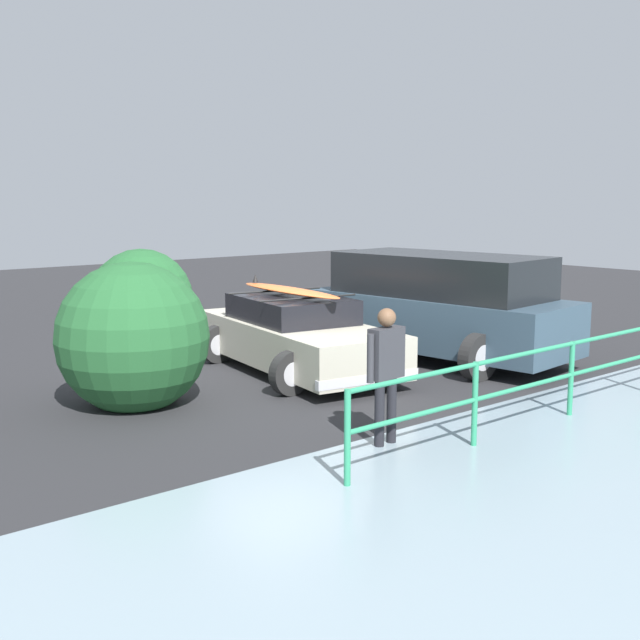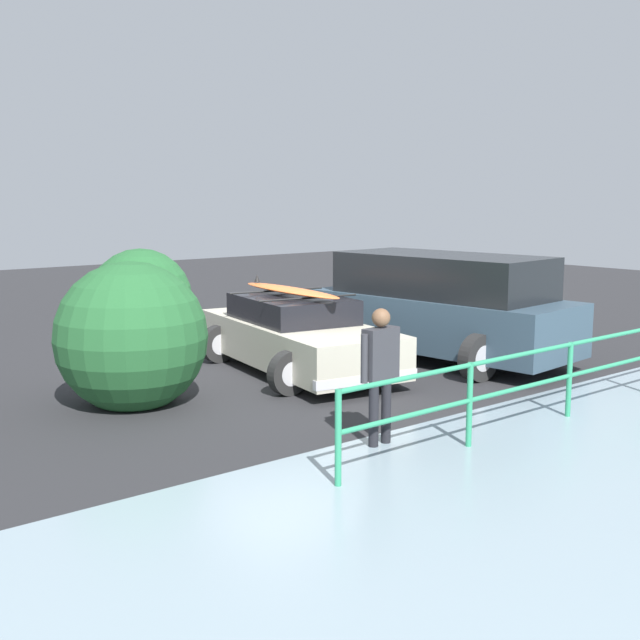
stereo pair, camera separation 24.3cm
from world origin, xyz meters
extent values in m
cube|color=#28282B|center=(0.00, 0.00, -0.01)|extent=(44.00, 44.00, 0.02)
cube|color=#B7B29E|center=(-0.31, 0.02, 0.51)|extent=(2.41, 4.58, 0.66)
cube|color=black|center=(-0.33, -0.15, 1.05)|extent=(1.83, 2.31, 0.41)
cube|color=silver|center=(0.05, 2.13, 0.30)|extent=(1.73, 0.39, 0.14)
cube|color=silver|center=(-0.66, -2.09, 0.30)|extent=(1.73, 0.39, 0.14)
cylinder|color=black|center=(-0.94, 1.50, 0.33)|extent=(0.66, 0.18, 0.66)
cylinder|color=#B7B7BC|center=(-0.94, 1.50, 0.33)|extent=(0.37, 0.19, 0.37)
cylinder|color=black|center=(0.78, 1.21, 0.33)|extent=(0.66, 0.18, 0.66)
cylinder|color=#B7B7BC|center=(0.78, 1.21, 0.33)|extent=(0.37, 0.19, 0.37)
cylinder|color=black|center=(-1.39, -1.17, 0.33)|extent=(0.66, 0.18, 0.66)
cylinder|color=#B7B7BC|center=(-1.39, -1.17, 0.33)|extent=(0.37, 0.19, 0.37)
cylinder|color=black|center=(0.33, -1.46, 0.33)|extent=(0.66, 0.18, 0.66)
cylinder|color=#B7B7BC|center=(0.33, -1.46, 0.33)|extent=(0.37, 0.19, 0.37)
cylinder|color=black|center=(-0.24, 0.42, 1.29)|extent=(1.77, 0.33, 0.03)
cylinder|color=black|center=(-0.43, -0.72, 1.29)|extent=(1.77, 0.33, 0.03)
ellipsoid|color=orange|center=(-0.34, -0.21, 1.35)|extent=(0.66, 2.76, 0.09)
cone|color=black|center=(-0.42, -1.30, 1.47)|extent=(0.10, 0.10, 0.14)
cube|color=#334756|center=(-2.91, 0.87, 0.71)|extent=(2.38, 4.97, 0.92)
cube|color=black|center=(-2.91, 0.87, 1.53)|extent=(2.12, 3.90, 0.74)
cylinder|color=black|center=(-2.65, -1.61, 0.81)|extent=(0.70, 0.25, 0.69)
cylinder|color=black|center=(-4.02, 2.20, 0.38)|extent=(0.77, 0.22, 0.77)
cylinder|color=#B7B7BC|center=(-4.02, 2.20, 0.38)|extent=(0.42, 0.23, 0.42)
cylinder|color=black|center=(-2.10, 2.40, 0.38)|extent=(0.77, 0.22, 0.77)
cylinder|color=#B7B7BC|center=(-2.10, 2.40, 0.38)|extent=(0.42, 0.23, 0.42)
cylinder|color=black|center=(-3.72, -0.66, 0.38)|extent=(0.77, 0.22, 0.77)
cylinder|color=#B7B7BC|center=(-3.72, -0.66, 0.38)|extent=(0.42, 0.23, 0.42)
cylinder|color=black|center=(-1.80, -0.46, 0.38)|extent=(0.77, 0.22, 0.77)
cylinder|color=#B7B7BC|center=(-1.80, -0.46, 0.38)|extent=(0.42, 0.23, 0.42)
cylinder|color=black|center=(1.26, 3.79, 0.40)|extent=(0.12, 0.12, 0.80)
cylinder|color=black|center=(1.48, 3.81, 0.40)|extent=(0.12, 0.12, 0.80)
cube|color=#333338|center=(1.37, 3.80, 1.11)|extent=(0.48, 0.22, 0.60)
sphere|color=brown|center=(1.37, 3.80, 1.53)|extent=(0.22, 0.22, 0.22)
cylinder|color=#333338|center=(1.10, 3.78, 1.08)|extent=(0.08, 0.08, 0.57)
cylinder|color=#333338|center=(1.65, 3.82, 1.08)|extent=(0.08, 0.08, 0.57)
cylinder|color=#2D9366|center=(-1.43, 4.50, 0.51)|extent=(0.07, 0.07, 1.01)
cylinder|color=#2D9366|center=(0.61, 4.51, 0.51)|extent=(0.07, 0.07, 1.01)
cylinder|color=#2D9366|center=(2.65, 4.53, 0.51)|extent=(0.07, 0.07, 1.01)
cylinder|color=#2D9366|center=(-1.43, 4.50, 0.98)|extent=(8.15, 0.12, 0.06)
cylinder|color=#2D9366|center=(-1.43, 4.50, 0.56)|extent=(8.15, 0.12, 0.06)
cylinder|color=brown|center=(2.50, -0.10, 0.25)|extent=(0.38, 0.38, 0.49)
sphere|color=#235B2D|center=(2.79, 0.23, 0.96)|extent=(2.14, 2.14, 2.14)
sphere|color=#235B2D|center=(2.75, 0.22, 0.69)|extent=(1.47, 1.47, 1.47)
sphere|color=#235B2D|center=(2.42, -0.18, 1.43)|extent=(1.48, 1.48, 1.48)
sphere|color=#235B2D|center=(2.45, -0.27, 1.41)|extent=(1.44, 1.44, 1.44)
camera|label=1|loc=(7.92, 10.32, 2.93)|focal=45.00mm
camera|label=2|loc=(7.73, 10.47, 2.93)|focal=45.00mm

